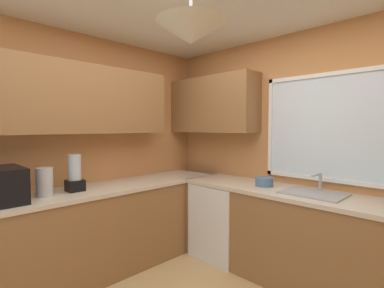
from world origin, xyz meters
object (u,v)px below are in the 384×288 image
kettle (45,182)px  blender_appliance (75,175)px  sink_assembly (314,193)px  bowl (264,182)px  dishwasher (224,219)px

kettle → blender_appliance: blender_appliance is taller
sink_assembly → bowl: bearing=-179.2°
dishwasher → blender_appliance: size_ratio=2.37×
bowl → blender_appliance: 1.91m
kettle → blender_appliance: (-0.02, 0.28, 0.03)m
sink_assembly → blender_appliance: 2.27m
dishwasher → bowl: bearing=3.4°
sink_assembly → blender_appliance: size_ratio=1.49×
dishwasher → sink_assembly: 1.13m
kettle → sink_assembly: 2.45m
kettle → dishwasher: bearing=70.0°
blender_appliance → kettle: bearing=-85.9°
blender_appliance → sink_assembly: bearing=42.0°
dishwasher → sink_assembly: sink_assembly is taller
bowl → kettle: bearing=-122.8°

